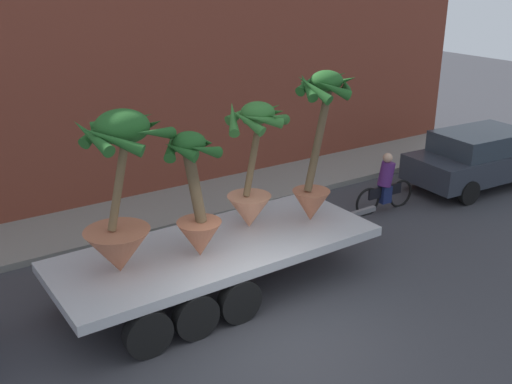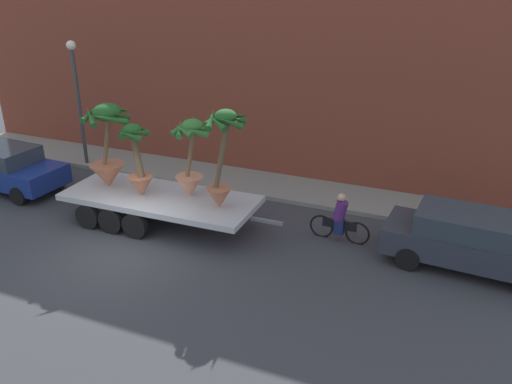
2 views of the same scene
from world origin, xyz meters
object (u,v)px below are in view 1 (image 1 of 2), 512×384
potted_palm_rear (196,204)px  cyclist (385,185)px  potted_palm_middle (318,146)px  potted_palm_extra (253,170)px  potted_palm_front (120,202)px  parked_car (483,157)px  flatbed_trailer (206,257)px

potted_palm_rear → cyclist: bearing=12.9°
potted_palm_middle → potted_palm_extra: 1.37m
potted_palm_front → cyclist: 7.50m
potted_palm_extra → parked_car: size_ratio=0.53×
potted_palm_front → parked_car: 10.97m
potted_palm_middle → parked_car: size_ratio=0.64×
potted_palm_rear → potted_palm_extra: (1.52, 0.56, 0.18)m
potted_palm_middle → cyclist: (3.21, 1.20, -1.86)m
cyclist → parked_car: size_ratio=0.39×
potted_palm_rear → parked_car: potted_palm_rear is taller
potted_palm_rear → cyclist: size_ratio=1.24×
cyclist → potted_palm_rear: bearing=-167.1°
potted_palm_rear → potted_palm_middle: bearing=3.5°
flatbed_trailer → cyclist: 5.81m
flatbed_trailer → cyclist: bearing=11.2°
potted_palm_front → potted_palm_extra: potted_palm_front is taller
potted_palm_rear → potted_palm_middle: 2.84m
potted_palm_middle → potted_palm_front: bearing=179.2°
potted_palm_extra → cyclist: bearing=10.2°
flatbed_trailer → potted_palm_middle: bearing=-1.7°
parked_car → potted_palm_extra: bearing=-175.2°
potted_palm_middle → potted_palm_extra: bearing=162.6°
potted_palm_rear → parked_car: 9.72m
flatbed_trailer → potted_palm_extra: potted_palm_extra is taller
flatbed_trailer → potted_palm_front: (-1.55, -0.02, 1.45)m
potted_palm_middle → cyclist: potted_palm_middle is taller
potted_palm_rear → potted_palm_front: bearing=170.0°
potted_palm_rear → potted_palm_middle: potted_palm_middle is taller
flatbed_trailer → potted_palm_front: potted_palm_front is taller
potted_palm_front → parked_car: size_ratio=0.59×
flatbed_trailer → cyclist: size_ratio=3.87×
flatbed_trailer → parked_car: parked_car is taller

